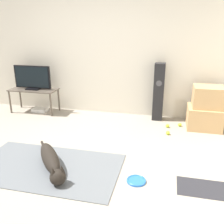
# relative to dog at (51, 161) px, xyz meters

# --- Properties ---
(ground_plane) EXTENTS (12.00, 12.00, 0.00)m
(ground_plane) POSITION_rel_dog_xyz_m (-0.14, 0.23, -0.12)
(ground_plane) COLOR #9E9384
(wall_back) EXTENTS (8.00, 0.06, 2.55)m
(wall_back) POSITION_rel_dog_xyz_m (-0.14, 2.33, 1.15)
(wall_back) COLOR silver
(wall_back) RESTS_ON ground_plane
(area_rug) EXTENTS (1.89, 1.07, 0.01)m
(area_rug) POSITION_rel_dog_xyz_m (-0.08, 0.03, -0.12)
(area_rug) COLOR slate
(area_rug) RESTS_ON ground_plane
(dog) EXTENTS (0.78, 0.98, 0.25)m
(dog) POSITION_rel_dog_xyz_m (0.00, 0.00, 0.00)
(dog) COLOR black
(dog) RESTS_ON area_rug
(frisbee) EXTENTS (0.23, 0.23, 0.03)m
(frisbee) POSITION_rel_dog_xyz_m (1.10, -0.02, -0.11)
(frisbee) COLOR blue
(frisbee) RESTS_ON ground_plane
(cardboard_box_lower) EXTENTS (0.59, 0.50, 0.39)m
(cardboard_box_lower) POSITION_rel_dog_xyz_m (2.05, 1.88, 0.07)
(cardboard_box_lower) COLOR tan
(cardboard_box_lower) RESTS_ON ground_plane
(cardboard_box_upper) EXTENTS (0.50, 0.43, 0.37)m
(cardboard_box_upper) POSITION_rel_dog_xyz_m (2.06, 1.89, 0.45)
(cardboard_box_upper) COLOR tan
(cardboard_box_upper) RESTS_ON cardboard_box_lower
(floor_speaker) EXTENTS (0.19, 0.20, 1.09)m
(floor_speaker) POSITION_rel_dog_xyz_m (1.21, 2.12, 0.42)
(floor_speaker) COLOR black
(floor_speaker) RESTS_ON ground_plane
(tv_stand) EXTENTS (0.98, 0.43, 0.49)m
(tv_stand) POSITION_rel_dog_xyz_m (-1.34, 2.00, 0.30)
(tv_stand) COLOR brown
(tv_stand) RESTS_ON ground_plane
(tv) EXTENTS (0.79, 0.20, 0.49)m
(tv) POSITION_rel_dog_xyz_m (-1.34, 2.00, 0.60)
(tv) COLOR black
(tv) RESTS_ON tv_stand
(tennis_ball_by_boxes) EXTENTS (0.07, 0.07, 0.07)m
(tennis_ball_by_boxes) POSITION_rel_dog_xyz_m (1.44, 1.42, -0.09)
(tennis_ball_by_boxes) COLOR #C6E033
(tennis_ball_by_boxes) RESTS_ON ground_plane
(tennis_ball_near_speaker) EXTENTS (0.07, 0.07, 0.07)m
(tennis_ball_near_speaker) POSITION_rel_dog_xyz_m (1.64, 1.84, -0.09)
(tennis_ball_near_speaker) COLOR #C6E033
(tennis_ball_near_speaker) RESTS_ON ground_plane
(tennis_ball_loose_on_carpet) EXTENTS (0.07, 0.07, 0.07)m
(tennis_ball_loose_on_carpet) POSITION_rel_dog_xyz_m (1.42, 1.74, -0.09)
(tennis_ball_loose_on_carpet) COLOR #C6E033
(tennis_ball_loose_on_carpet) RESTS_ON ground_plane
(game_console) EXTENTS (0.31, 0.22, 0.07)m
(game_console) POSITION_rel_dog_xyz_m (-1.25, 2.02, -0.09)
(game_console) COLOR white
(game_console) RESTS_ON ground_plane
(door_mat) EXTENTS (0.78, 0.37, 0.01)m
(door_mat) POSITION_rel_dog_xyz_m (1.96, 0.02, -0.12)
(door_mat) COLOR #28282D
(door_mat) RESTS_ON ground_plane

